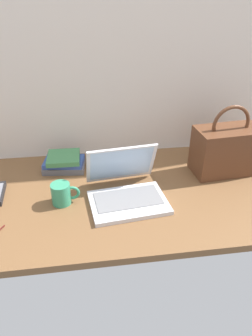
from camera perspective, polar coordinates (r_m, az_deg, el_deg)
The scene contains 6 objects.
desk at distance 1.37m, azimuth -0.10°, elevation -4.85°, with size 1.60×0.76×0.03m.
laptop at distance 1.31m, azimuth 0.10°, elevation -3.75°, with size 0.34×0.33×0.21m.
coffee_mug at distance 1.30m, azimuth -11.61°, elevation -4.57°, with size 0.12×0.08×0.09m.
remote_control_far at distance 1.56m, azimuth 1.81°, elevation 1.12°, with size 0.07×0.16×0.02m.
handbag at distance 1.53m, azimuth 17.84°, elevation 3.25°, with size 0.31×0.18×0.33m.
book_stack at distance 1.54m, azimuth -11.22°, elevation 1.01°, with size 0.21×0.15×0.07m.
Camera 1 is at (-0.15, -1.11, 0.82)m, focal length 33.45 mm.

